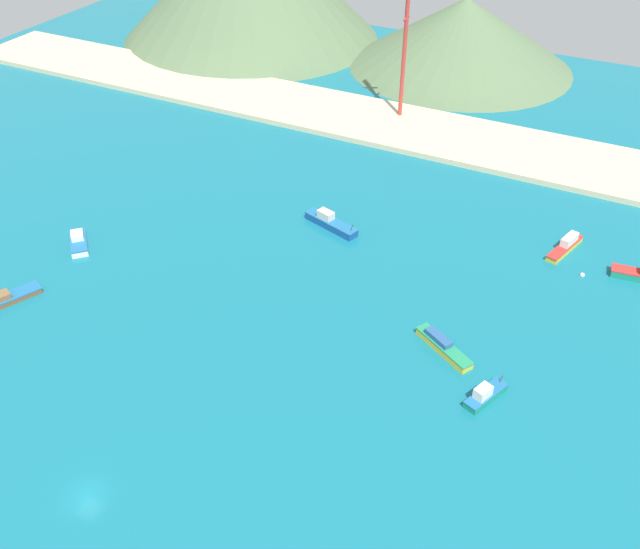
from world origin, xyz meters
TOP-DOWN VIEW (x-y plane):
  - ground at (0.00, 30.00)m, footprint 260.00×280.00m
  - fishing_boat_0 at (0.11, 63.00)m, footprint 11.16×5.49m
  - fishing_boat_2 at (38.86, 74.61)m, footprint 4.57×9.82m
  - fishing_boat_3 at (36.35, 35.01)m, footprint 4.50×7.24m
  - fishing_boat_5 at (28.36, 41.60)m, footprint 9.83×6.92m
  - fishing_boat_6 at (-34.94, 21.68)m, footprint 6.37×9.99m
  - fishing_boat_7 at (-35.53, 38.13)m, footprint 6.86×6.84m
  - buoy_1 at (42.81, 68.46)m, footprint 0.78×0.78m
  - beach_strip at (0.00, 105.75)m, footprint 247.00×22.02m
  - hill_central at (-3.59, 148.27)m, footprint 58.62×58.62m
  - radio_tower at (-5.61, 110.44)m, footprint 3.67×2.94m

SIDE VIEW (x-z plane):
  - ground at x=0.00m, z-range -0.50..0.00m
  - buoy_1 at x=42.81m, z-range -0.25..0.53m
  - beach_strip at x=0.00m, z-range 0.00..1.20m
  - fishing_boat_6 at x=-34.94m, z-range -0.28..1.56m
  - fishing_boat_5 at x=28.36m, z-range -0.21..1.74m
  - fishing_boat_7 at x=-35.53m, z-range -0.30..2.03m
  - fishing_boat_2 at x=38.86m, z-range -0.34..2.09m
  - fishing_boat_3 at x=36.35m, z-range -0.41..2.19m
  - fishing_boat_0 at x=0.11m, z-range -0.52..2.39m
  - hill_central at x=-3.59m, z-range 0.00..17.94m
  - radio_tower at x=-5.61m, z-range 0.37..37.08m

